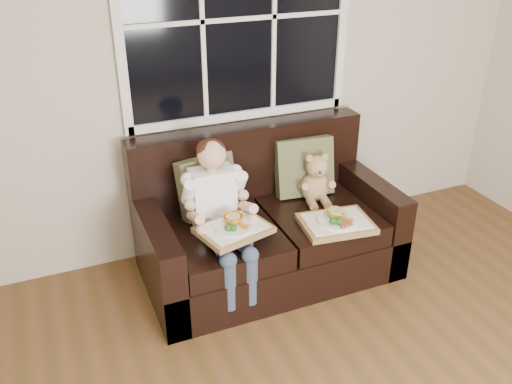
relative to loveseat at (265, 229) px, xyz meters
name	(u,v)px	position (x,y,z in m)	size (l,w,h in m)	color
window_back	(238,19)	(0.00, 0.46, 1.34)	(1.62, 0.04, 1.37)	black
loveseat	(265,229)	(0.00, 0.00, 0.00)	(1.70, 0.92, 0.96)	black
pillow_left	(207,186)	(-0.36, 0.15, 0.34)	(0.43, 0.27, 0.41)	brown
pillow_right	(304,167)	(0.37, 0.15, 0.35)	(0.43, 0.23, 0.43)	brown
child	(218,204)	(-0.38, -0.12, 0.34)	(0.40, 0.60, 0.91)	white
teddy_bear	(316,181)	(0.40, 0.02, 0.29)	(0.24, 0.29, 0.37)	tan
tray_left	(234,228)	(-0.35, -0.31, 0.27)	(0.48, 0.41, 0.09)	olive
tray_right	(336,222)	(0.35, -0.35, 0.17)	(0.49, 0.40, 0.10)	olive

